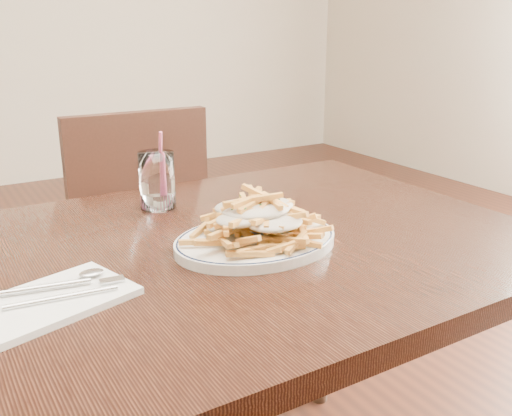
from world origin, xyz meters
TOP-DOWN VIEW (x-y plane):
  - table at (0.00, 0.00)m, footprint 1.20×0.80m
  - chair_far at (0.13, 0.78)m, footprint 0.42×0.42m
  - fries_plate at (0.08, -0.05)m, footprint 0.29×0.26m
  - loaded_fries at (0.08, -0.05)m, footprint 0.24×0.19m
  - napkin at (-0.27, -0.08)m, footprint 0.24×0.19m
  - cutlery at (-0.27, -0.08)m, footprint 0.19×0.08m
  - water_glass at (0.02, 0.24)m, footprint 0.07×0.07m

SIDE VIEW (x-z plane):
  - chair_far at x=0.13m, z-range 0.06..0.95m
  - table at x=0.00m, z-range 0.30..1.05m
  - napkin at x=-0.27m, z-range 0.75..0.76m
  - fries_plate at x=0.08m, z-range 0.75..0.77m
  - cutlery at x=-0.27m, z-range 0.76..0.77m
  - water_glass at x=0.02m, z-range 0.72..0.88m
  - loaded_fries at x=0.08m, z-range 0.77..0.84m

